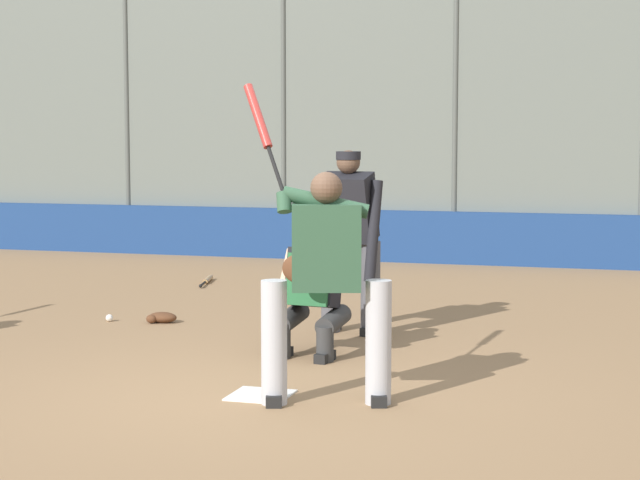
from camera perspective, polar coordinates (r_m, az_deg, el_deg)
ground_plane at (r=7.84m, az=-3.19°, el=-8.30°), size 160.00×160.00×0.00m
home_plate_marker at (r=7.84m, az=-3.19°, el=-8.26°), size 0.43×0.43×0.01m
backstop_fence at (r=15.98m, az=7.22°, el=6.75°), size 21.40×0.08×4.29m
padding_wall at (r=15.94m, az=7.08°, el=0.12°), size 20.89×0.18×0.77m
batter_at_plate at (r=7.45m, az=0.26°, el=-2.04°), size 1.16×0.57×2.26m
catcher_behind_plate at (r=9.11m, az=-0.50°, el=-2.54°), size 0.62×0.75×1.15m
umpire_home at (r=10.12m, az=1.54°, el=0.23°), size 0.71×0.48×1.75m
spare_bat_near_backstop at (r=13.87m, az=-6.04°, el=-2.14°), size 0.26×0.86×0.07m
fielding_glove_on_dirt at (r=10.95m, az=-8.46°, el=-4.11°), size 0.30×0.23×0.11m
baseball_loose at (r=11.12m, az=-11.17°, el=-4.10°), size 0.07×0.07×0.07m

